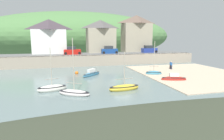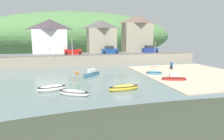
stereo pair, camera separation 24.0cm
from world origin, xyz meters
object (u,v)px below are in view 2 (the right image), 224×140
at_px(dinghy_open_wooden, 154,73).
at_px(sailboat_nearest_shore, 92,74).
at_px(sailboat_white_hull, 52,88).
at_px(parked_car_near_slipway, 73,51).
at_px(person_on_slipway, 171,65).
at_px(sailboat_far_left, 174,79).
at_px(person_near_water, 172,65).
at_px(motorboat_with_cabin, 74,93).
at_px(parked_car_end_of_row, 150,50).
at_px(waterfront_building_right, 137,33).
at_px(waterfront_building_left, 50,36).
at_px(rowboat_small_beached, 124,88).
at_px(mooring_buoy, 77,73).
at_px(waterfront_building_centre, 101,36).
at_px(parked_car_by_wall, 110,50).

height_order(dinghy_open_wooden, sailboat_nearest_shore, dinghy_open_wooden).
distance_m(dinghy_open_wooden, sailboat_white_hull, 18.32).
xyz_separation_m(parked_car_near_slipway, person_on_slipway, (19.28, -12.95, -2.22)).
relative_size(dinghy_open_wooden, parked_car_near_slipway, 1.49).
relative_size(sailboat_far_left, person_near_water, 2.44).
relative_size(motorboat_with_cabin, sailboat_far_left, 1.72).
bearing_deg(sailboat_far_left, parked_car_end_of_row, 91.47).
bearing_deg(waterfront_building_right, waterfront_building_left, 180.00).
xyz_separation_m(waterfront_building_right, parked_car_end_of_row, (2.01, -4.50, -4.40)).
xyz_separation_m(parked_car_end_of_row, person_near_water, (-1.51, -13.73, -2.22)).
relative_size(rowboat_small_beached, mooring_buoy, 8.13).
height_order(sailboat_white_hull, person_near_water, sailboat_white_hull).
xyz_separation_m(sailboat_nearest_shore, sailboat_far_left, (11.76, -7.07, 0.00)).
xyz_separation_m(dinghy_open_wooden, sailboat_far_left, (0.82, -5.16, 0.03)).
bearing_deg(waterfront_building_left, parked_car_near_slipway, -40.22).
bearing_deg(mooring_buoy, parked_car_end_of_row, 32.66).
height_order(rowboat_small_beached, person_near_water, rowboat_small_beached).
xyz_separation_m(sailboat_white_hull, sailboat_far_left, (18.02, 1.14, 0.01)).
distance_m(waterfront_building_right, mooring_buoy, 26.69).
relative_size(waterfront_building_right, motorboat_with_cabin, 1.50).
relative_size(sailboat_nearest_shore, person_on_slipway, 2.38).
bearing_deg(waterfront_building_centre, person_near_water, -58.97).
relative_size(parked_car_by_wall, mooring_buoy, 6.54).
relative_size(sailboat_white_hull, sailboat_far_left, 1.43).
height_order(sailboat_nearest_shore, mooring_buoy, sailboat_nearest_shore).
relative_size(waterfront_building_right, sailboat_far_left, 2.59).
height_order(parked_car_near_slipway, parked_car_by_wall, same).
bearing_deg(mooring_buoy, parked_car_by_wall, 54.51).
bearing_deg(sailboat_white_hull, parked_car_by_wall, 47.09).
xyz_separation_m(sailboat_white_hull, parked_car_end_of_row, (24.46, 23.61, 2.89)).
height_order(waterfront_building_left, sailboat_nearest_shore, waterfront_building_left).
height_order(parked_car_end_of_row, mooring_buoy, parked_car_end_of_row).
height_order(parked_car_near_slipway, mooring_buoy, parked_car_near_slipway).
xyz_separation_m(motorboat_with_cabin, parked_car_by_wall, (10.72, 26.14, 2.92)).
xyz_separation_m(sailboat_white_hull, person_near_water, (22.95, 9.88, 0.67)).
bearing_deg(person_near_water, sailboat_far_left, -119.41).
distance_m(rowboat_small_beached, motorboat_with_cabin, 6.37).
bearing_deg(waterfront_building_left, parked_car_by_wall, -17.04).
xyz_separation_m(parked_car_near_slipway, mooring_buoy, (-0.04, -13.19, -3.01)).
height_order(sailboat_far_left, parked_car_end_of_row, parked_car_end_of_row).
xyz_separation_m(waterfront_building_right, parked_car_near_slipway, (-18.52, -4.50, -4.40)).
xyz_separation_m(waterfront_building_right, sailboat_far_left, (-4.42, -26.97, -7.27)).
height_order(rowboat_small_beached, motorboat_with_cabin, motorboat_with_cabin).
bearing_deg(waterfront_building_right, parked_car_by_wall, -153.83).
bearing_deg(sailboat_far_left, rowboat_small_beached, -143.78).
bearing_deg(parked_car_by_wall, mooring_buoy, -124.69).
distance_m(sailboat_white_hull, sailboat_far_left, 18.06).
relative_size(waterfront_building_centre, person_on_slipway, 5.38).
distance_m(parked_car_by_wall, parked_car_end_of_row, 11.17).
bearing_deg(rowboat_small_beached, parked_car_by_wall, 73.41).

